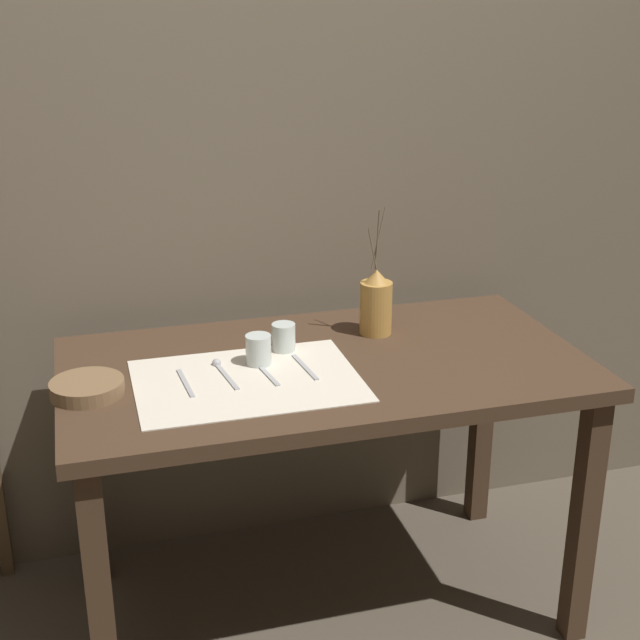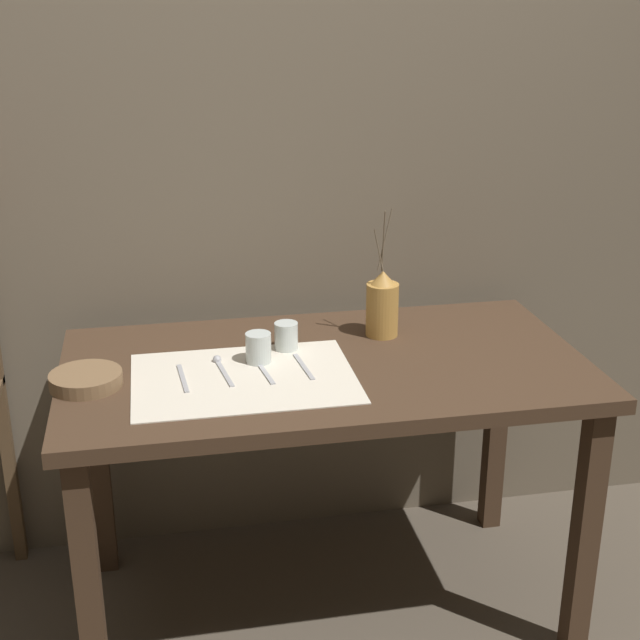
# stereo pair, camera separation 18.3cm
# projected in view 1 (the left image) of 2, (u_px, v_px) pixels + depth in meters

# --- Properties ---
(ground_plane) EXTENTS (12.00, 12.00, 0.00)m
(ground_plane) POSITION_uv_depth(u_px,v_px,m) (325.00, 604.00, 2.66)
(ground_plane) COLOR brown
(stone_wall_back) EXTENTS (7.00, 0.06, 2.40)m
(stone_wall_back) POSITION_uv_depth(u_px,v_px,m) (280.00, 174.00, 2.67)
(stone_wall_back) COLOR #6B5E4C
(stone_wall_back) RESTS_ON ground_plane
(wooden_table) EXTENTS (1.40, 0.75, 0.79)m
(wooden_table) POSITION_uv_depth(u_px,v_px,m) (325.00, 395.00, 2.42)
(wooden_table) COLOR #422D1E
(wooden_table) RESTS_ON ground_plane
(linen_cloth) EXTENTS (0.57, 0.42, 0.00)m
(linen_cloth) POSITION_uv_depth(u_px,v_px,m) (247.00, 381.00, 2.26)
(linen_cloth) COLOR beige
(linen_cloth) RESTS_ON wooden_table
(pitcher_with_flowers) EXTENTS (0.09, 0.09, 0.37)m
(pitcher_with_flowers) POSITION_uv_depth(u_px,v_px,m) (376.00, 304.00, 2.54)
(pitcher_with_flowers) COLOR #B7843D
(pitcher_with_flowers) RESTS_ON wooden_table
(wooden_bowl) EXTENTS (0.18, 0.18, 0.04)m
(wooden_bowl) POSITION_uv_depth(u_px,v_px,m) (87.00, 388.00, 2.18)
(wooden_bowl) COLOR brown
(wooden_bowl) RESTS_ON wooden_table
(glass_tumbler_near) EXTENTS (0.07, 0.07, 0.08)m
(glass_tumbler_near) POSITION_uv_depth(u_px,v_px,m) (258.00, 350.00, 2.35)
(glass_tumbler_near) COLOR silver
(glass_tumbler_near) RESTS_ON wooden_table
(glass_tumbler_far) EXTENTS (0.06, 0.06, 0.08)m
(glass_tumbler_far) POSITION_uv_depth(u_px,v_px,m) (284.00, 337.00, 2.43)
(glass_tumbler_far) COLOR silver
(glass_tumbler_far) RESTS_ON wooden_table
(fork_outer) EXTENTS (0.02, 0.17, 0.00)m
(fork_outer) POSITION_uv_depth(u_px,v_px,m) (186.00, 383.00, 2.24)
(fork_outer) COLOR #A8A8AD
(fork_outer) RESTS_ON wooden_table
(spoon_outer) EXTENTS (0.04, 0.18, 0.02)m
(spoon_outer) POSITION_uv_depth(u_px,v_px,m) (220.00, 368.00, 2.32)
(spoon_outer) COLOR #A8A8AD
(spoon_outer) RESTS_ON wooden_table
(spoon_inner) EXTENTS (0.04, 0.18, 0.02)m
(spoon_inner) POSITION_uv_depth(u_px,v_px,m) (259.00, 365.00, 2.34)
(spoon_inner) COLOR #A8A8AD
(spoon_inner) RESTS_ON wooden_table
(fork_inner) EXTENTS (0.03, 0.17, 0.00)m
(fork_inner) POSITION_uv_depth(u_px,v_px,m) (305.00, 367.00, 2.33)
(fork_inner) COLOR #A8A8AD
(fork_inner) RESTS_ON wooden_table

